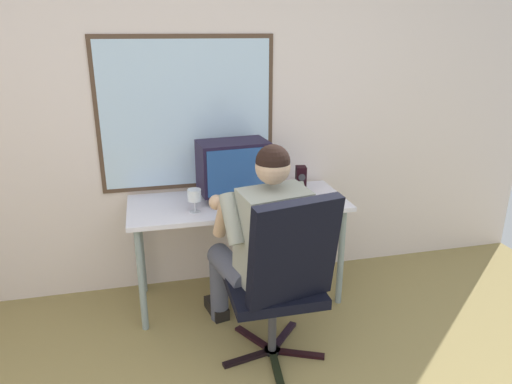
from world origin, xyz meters
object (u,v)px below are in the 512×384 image
office_chair (283,274)px  wine_glass (194,196)px  desk (238,212)px  desk_speaker (301,179)px  crt_monitor (233,167)px  person_seated (262,241)px

office_chair → wine_glass: (-0.40, 0.65, 0.26)m
desk → office_chair: 0.79m
office_chair → desk_speaker: (0.39, 0.87, 0.24)m
crt_monitor → desk: bearing=-70.7°
wine_glass → desk_speaker: 0.82m
office_chair → person_seated: size_ratio=0.83×
crt_monitor → wine_glass: 0.36m
desk_speaker → desk: bearing=-169.2°
wine_glass → desk_speaker: (0.79, 0.22, -0.01)m
desk → person_seated: (0.04, -0.51, 0.01)m
office_chair → desk_speaker: office_chair is taller
office_chair → person_seated: person_seated is taller
office_chair → crt_monitor: bearing=97.6°
crt_monitor → desk_speaker: crt_monitor is taller
person_seated → desk_speaker: size_ratio=6.88×
crt_monitor → wine_glass: size_ratio=3.17×
wine_glass → desk_speaker: bearing=15.8°
desk → office_chair: office_chair is taller
office_chair → wine_glass: size_ratio=6.98×
person_seated → wine_glass: person_seated is taller
desk → wine_glass: (-0.31, -0.13, 0.19)m
person_seated → desk_speaker: bearing=53.8°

